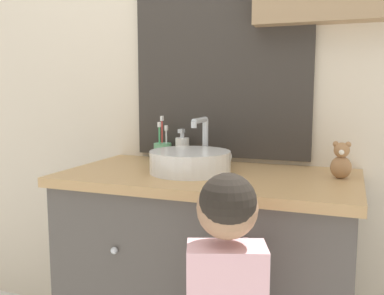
# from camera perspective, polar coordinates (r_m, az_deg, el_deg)

# --- Properties ---
(wall_back) EXTENTS (3.20, 0.18, 2.50)m
(wall_back) POSITION_cam_1_polar(r_m,az_deg,el_deg) (1.85, 6.11, 12.72)
(wall_back) COLOR beige
(wall_back) RESTS_ON ground_plane
(vanity_counter) EXTENTS (1.07, 0.57, 0.82)m
(vanity_counter) POSITION_cam_1_polar(r_m,az_deg,el_deg) (1.71, 2.12, -16.96)
(vanity_counter) COLOR #4C4742
(vanity_counter) RESTS_ON ground_plane
(sink_basin) EXTENTS (0.30, 0.36, 0.20)m
(sink_basin) POSITION_cam_1_polar(r_m,az_deg,el_deg) (1.59, -0.09, -1.75)
(sink_basin) COLOR white
(sink_basin) RESTS_ON vanity_counter
(toothbrush_holder) EXTENTS (0.08, 0.08, 0.19)m
(toothbrush_holder) POSITION_cam_1_polar(r_m,az_deg,el_deg) (1.86, -3.94, -0.43)
(toothbrush_holder) COLOR #66B27F
(toothbrush_holder) RESTS_ON vanity_counter
(soap_dispenser) EXTENTS (0.06, 0.06, 0.14)m
(soap_dispenser) POSITION_cam_1_polar(r_m,az_deg,el_deg) (1.82, -1.31, -0.21)
(soap_dispenser) COLOR white
(soap_dispenser) RESTS_ON vanity_counter
(teddy_bear) EXTENTS (0.07, 0.06, 0.13)m
(teddy_bear) POSITION_cam_1_polar(r_m,az_deg,el_deg) (1.56, 19.27, -1.72)
(teddy_bear) COLOR #9E7047
(teddy_bear) RESTS_ON vanity_counter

